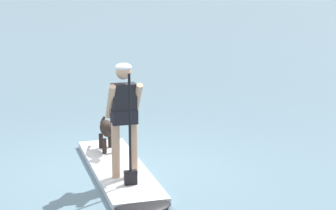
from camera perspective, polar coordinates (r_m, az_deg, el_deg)
ground_plane at (r=9.35m, az=-4.63°, el=-6.29°), size 400.00×400.00×0.00m
paddleboard at (r=9.12m, az=-4.34°, el=-6.45°), size 3.26×2.05×0.10m
person_paddler at (r=8.60m, az=-4.09°, el=-0.69°), size 0.68×0.60×1.64m
dog at (r=9.97m, az=-5.65°, el=-2.33°), size 0.92×0.49×0.54m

